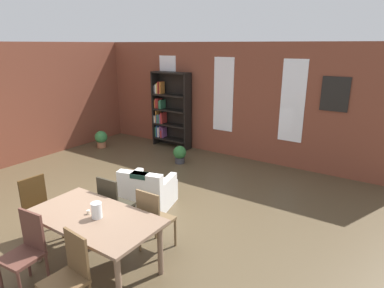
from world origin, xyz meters
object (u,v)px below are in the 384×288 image
vase_on_table (97,210)px  dining_chair_far_right (154,218)px  dining_table (94,222)px  bookshelf_tall (169,110)px  dining_chair_near_right (69,274)px  armchair_white (148,192)px  dining_chair_head_left (39,207)px  dining_chair_near_left (26,249)px  potted_plant_by_shelf (101,139)px  dining_chair_far_left (114,204)px  potted_plant_corner (180,154)px

vase_on_table → dining_chair_far_right: size_ratio=0.21×
dining_table → bookshelf_tall: size_ratio=0.83×
dining_table → bookshelf_tall: bearing=117.4°
dining_chair_near_right → armchair_white: dining_chair_near_right is taller
dining_chair_near_right → dining_chair_head_left: size_ratio=1.00×
dining_chair_head_left → dining_chair_far_right: size_ratio=1.00×
dining_chair_head_left → dining_chair_near_left: bearing=-39.3°
dining_chair_near_left → dining_chair_far_right: 1.58m
vase_on_table → armchair_white: vase_on_table is taller
dining_table → dining_chair_near_right: size_ratio=1.82×
dining_chair_far_right → armchair_white: dining_chair_far_right is taller
dining_chair_head_left → dining_chair_near_left: (0.84, -0.69, 0.00)m
dining_chair_far_right → bookshelf_tall: bearing=125.0°
potted_plant_by_shelf → bookshelf_tall: bearing=39.0°
dining_chair_near_right → dining_chair_far_left: bearing=119.7°
vase_on_table → bookshelf_tall: size_ratio=0.10×
bookshelf_tall → armchair_white: (1.92, -3.15, -0.76)m
dining_chair_near_left → bookshelf_tall: bearing=110.8°
vase_on_table → dining_chair_far_left: (-0.45, 0.68, -0.34)m
dining_chair_head_left → potted_plant_corner: bearing=92.3°
dining_table → vase_on_table: bearing=0.0°
vase_on_table → dining_chair_near_right: same height
dining_chair_head_left → bookshelf_tall: bookshelf_tall is taller
dining_chair_near_right → dining_chair_far_left: size_ratio=1.00×
dining_table → armchair_white: bearing=108.7°
dining_table → armchair_white: same height
vase_on_table → dining_chair_far_left: size_ratio=0.21×
dining_chair_far_right → vase_on_table: bearing=-115.3°
armchair_white → vase_on_table: bearing=-69.2°
dining_chair_near_left → dining_chair_far_right: same height
bookshelf_tall → dining_chair_far_left: bearing=-63.0°
dining_chair_near_right → dining_chair_far_right: (-0.00, 1.37, 0.00)m
dining_table → dining_chair_head_left: 1.25m
dining_chair_far_right → bookshelf_tall: size_ratio=0.46×
dining_chair_far_right → bookshelf_tall: (-2.87, 4.10, 0.52)m
dining_chair_near_left → bookshelf_tall: bookshelf_tall is taller
dining_chair_far_right → dining_chair_near_left: bearing=-119.9°
bookshelf_tall → potted_plant_corner: 1.68m
potted_plant_by_shelf → potted_plant_corner: (2.57, 0.20, -0.03)m
dining_chair_far_left → potted_plant_corner: dining_chair_far_left is taller
dining_chair_far_left → dining_chair_far_right: same height
dining_table → armchair_white: 1.77m
vase_on_table → armchair_white: 1.85m
dining_table → dining_chair_far_left: (-0.38, 0.68, -0.15)m
dining_chair_near_right → potted_plant_by_shelf: size_ratio=1.99×
dining_chair_near_right → dining_chair_far_right: 1.37m
dining_chair_near_left → potted_plant_by_shelf: (-3.57, 4.27, -0.25)m
dining_chair_far_left → potted_plant_corner: bearing=108.0°
dining_chair_head_left → dining_table: bearing=-0.3°
vase_on_table → potted_plant_corner: 4.10m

